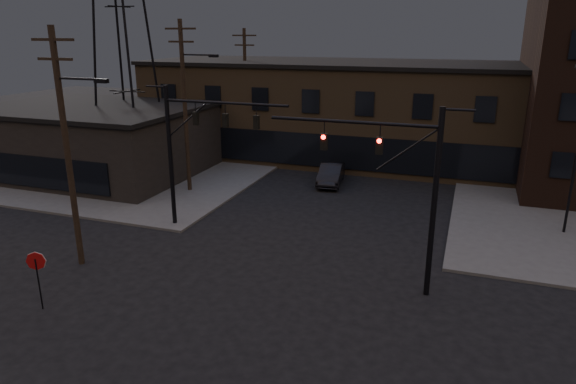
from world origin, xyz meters
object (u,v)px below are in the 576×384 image
object	(u,v)px
car_crossing	(331,174)
parked_car_lot_b	(553,179)
traffic_signal_near	(407,181)
traffic_signal_far	(190,142)
stop_sign	(37,267)

from	to	relation	value
car_crossing	parked_car_lot_b	bearing A→B (deg)	6.94
traffic_signal_near	car_crossing	world-z (taller)	traffic_signal_near
traffic_signal_far	car_crossing	distance (m)	12.99
stop_sign	traffic_signal_far	bearing A→B (deg)	82.68
parked_car_lot_b	car_crossing	xyz separation A→B (m)	(-15.12, -3.83, -0.06)
stop_sign	parked_car_lot_b	distance (m)	32.95
traffic_signal_near	stop_sign	xyz separation A→B (m)	(-13.36, -6.49, -3.09)
traffic_signal_near	parked_car_lot_b	bearing A→B (deg)	66.52
traffic_signal_far	stop_sign	bearing A→B (deg)	-97.32
traffic_signal_far	car_crossing	size ratio (longest dim) A/B	1.77
traffic_signal_near	car_crossing	size ratio (longest dim) A/B	1.77
traffic_signal_near	traffic_signal_far	distance (m)	12.57
traffic_signal_far	car_crossing	world-z (taller)	traffic_signal_far
parked_car_lot_b	car_crossing	bearing A→B (deg)	132.52
parked_car_lot_b	traffic_signal_far	bearing A→B (deg)	155.07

